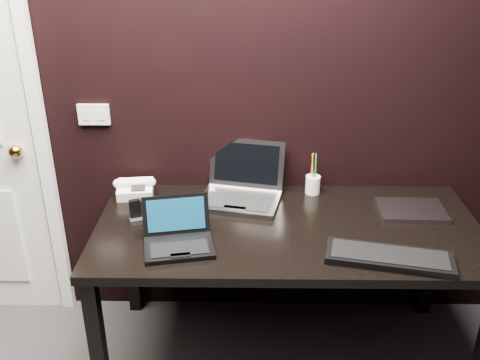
{
  "coord_description": "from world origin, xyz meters",
  "views": [
    {
      "loc": [
        0.11,
        -0.65,
        1.93
      ],
      "look_at": [
        0.09,
        1.35,
        0.98
      ],
      "focal_mm": 40.0,
      "sensor_mm": 36.0,
      "label": 1
    }
  ],
  "objects_px": {
    "desk_phone": "(135,188)",
    "mobile_phone": "(136,214)",
    "netbook": "(178,238)",
    "silver_laptop": "(241,190)",
    "desk": "(288,240)",
    "ext_keyboard": "(389,257)",
    "closed_laptop": "(411,210)",
    "pen_cup": "(313,184)"
  },
  "relations": [
    {
      "from": "desk_phone",
      "to": "mobile_phone",
      "type": "bearing_deg",
      "value": -78.49
    },
    {
      "from": "ext_keyboard",
      "to": "pen_cup",
      "type": "relative_size",
      "value": 2.46
    },
    {
      "from": "desk",
      "to": "silver_laptop",
      "type": "bearing_deg",
      "value": 130.47
    },
    {
      "from": "netbook",
      "to": "desk_phone",
      "type": "height_order",
      "value": "netbook"
    },
    {
      "from": "mobile_phone",
      "to": "closed_laptop",
      "type": "bearing_deg",
      "value": 4.75
    },
    {
      "from": "pen_cup",
      "to": "netbook",
      "type": "bearing_deg",
      "value": -140.98
    },
    {
      "from": "desk",
      "to": "desk_phone",
      "type": "xyz_separation_m",
      "value": [
        -0.73,
        0.28,
        0.12
      ]
    },
    {
      "from": "netbook",
      "to": "mobile_phone",
      "type": "relative_size",
      "value": 3.03
    },
    {
      "from": "netbook",
      "to": "closed_laptop",
      "type": "xyz_separation_m",
      "value": [
        1.04,
        0.3,
        -0.03
      ]
    },
    {
      "from": "ext_keyboard",
      "to": "desk_phone",
      "type": "height_order",
      "value": "desk_phone"
    },
    {
      "from": "ext_keyboard",
      "to": "closed_laptop",
      "type": "xyz_separation_m",
      "value": [
        0.2,
        0.4,
        -0.0
      ]
    },
    {
      "from": "desk",
      "to": "desk_phone",
      "type": "relative_size",
      "value": 8.08
    },
    {
      "from": "silver_laptop",
      "to": "closed_laptop",
      "type": "bearing_deg",
      "value": -8.51
    },
    {
      "from": "netbook",
      "to": "desk_phone",
      "type": "distance_m",
      "value": 0.52
    },
    {
      "from": "netbook",
      "to": "silver_laptop",
      "type": "height_order",
      "value": "silver_laptop"
    },
    {
      "from": "desk_phone",
      "to": "mobile_phone",
      "type": "distance_m",
      "value": 0.26
    },
    {
      "from": "closed_laptop",
      "to": "pen_cup",
      "type": "height_order",
      "value": "pen_cup"
    },
    {
      "from": "closed_laptop",
      "to": "mobile_phone",
      "type": "height_order",
      "value": "mobile_phone"
    },
    {
      "from": "desk_phone",
      "to": "ext_keyboard",
      "type": "bearing_deg",
      "value": -26.49
    },
    {
      "from": "netbook",
      "to": "mobile_phone",
      "type": "distance_m",
      "value": 0.29
    },
    {
      "from": "desk",
      "to": "netbook",
      "type": "xyz_separation_m",
      "value": [
        -0.47,
        -0.17,
        0.11
      ]
    },
    {
      "from": "netbook",
      "to": "mobile_phone",
      "type": "height_order",
      "value": "netbook"
    },
    {
      "from": "closed_laptop",
      "to": "silver_laptop",
      "type": "bearing_deg",
      "value": 171.49
    },
    {
      "from": "netbook",
      "to": "desk_phone",
      "type": "xyz_separation_m",
      "value": [
        -0.26,
        0.45,
        0.0
      ]
    },
    {
      "from": "desk_phone",
      "to": "mobile_phone",
      "type": "xyz_separation_m",
      "value": [
        0.05,
        -0.26,
        0.0
      ]
    },
    {
      "from": "closed_laptop",
      "to": "desk_phone",
      "type": "xyz_separation_m",
      "value": [
        -1.31,
        0.15,
        0.03
      ]
    },
    {
      "from": "closed_laptop",
      "to": "pen_cup",
      "type": "bearing_deg",
      "value": 156.14
    },
    {
      "from": "desk",
      "to": "mobile_phone",
      "type": "distance_m",
      "value": 0.69
    },
    {
      "from": "silver_laptop",
      "to": "closed_laptop",
      "type": "xyz_separation_m",
      "value": [
        0.79,
        -0.12,
        -0.04
      ]
    },
    {
      "from": "mobile_phone",
      "to": "pen_cup",
      "type": "height_order",
      "value": "pen_cup"
    },
    {
      "from": "netbook",
      "to": "ext_keyboard",
      "type": "xyz_separation_m",
      "value": [
        0.84,
        -0.1,
        -0.02
      ]
    },
    {
      "from": "netbook",
      "to": "closed_laptop",
      "type": "relative_size",
      "value": 1.05
    },
    {
      "from": "netbook",
      "to": "silver_laptop",
      "type": "xyz_separation_m",
      "value": [
        0.26,
        0.42,
        0.01
      ]
    },
    {
      "from": "desk",
      "to": "silver_laptop",
      "type": "relative_size",
      "value": 3.94
    },
    {
      "from": "desk",
      "to": "netbook",
      "type": "height_order",
      "value": "netbook"
    },
    {
      "from": "silver_laptop",
      "to": "pen_cup",
      "type": "relative_size",
      "value": 2.05
    },
    {
      "from": "desk_phone",
      "to": "desk",
      "type": "bearing_deg",
      "value": -21.2
    },
    {
      "from": "desk",
      "to": "silver_laptop",
      "type": "distance_m",
      "value": 0.35
    },
    {
      "from": "pen_cup",
      "to": "ext_keyboard",
      "type": "bearing_deg",
      "value": -68.1
    },
    {
      "from": "netbook",
      "to": "closed_laptop",
      "type": "height_order",
      "value": "netbook"
    },
    {
      "from": "netbook",
      "to": "mobile_phone",
      "type": "xyz_separation_m",
      "value": [
        -0.21,
        0.19,
        0.0
      ]
    },
    {
      "from": "silver_laptop",
      "to": "pen_cup",
      "type": "bearing_deg",
      "value": 12.06
    }
  ]
}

